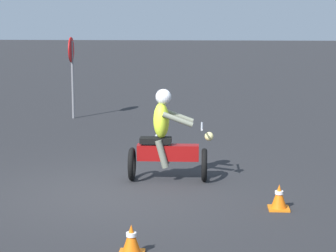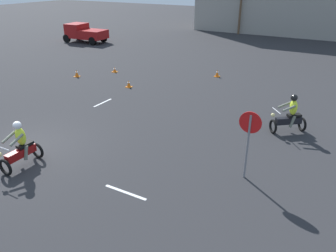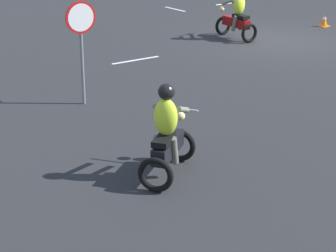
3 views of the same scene
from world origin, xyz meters
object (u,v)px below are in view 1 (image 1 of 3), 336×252
(traffic_cone_near_left, at_px, (131,240))
(traffic_cone_far_center, at_px, (279,197))
(motorcycle_rider_foreground, at_px, (166,141))
(stop_sign, at_px, (72,61))

(traffic_cone_near_left, bearing_deg, traffic_cone_far_center, -44.96)
(motorcycle_rider_foreground, xyz_separation_m, stop_sign, (6.85, 3.11, 0.91))
(motorcycle_rider_foreground, xyz_separation_m, traffic_cone_far_center, (-1.62, -1.84, -0.54))
(traffic_cone_near_left, distance_m, traffic_cone_far_center, 2.89)
(motorcycle_rider_foreground, distance_m, traffic_cone_far_center, 2.51)
(motorcycle_rider_foreground, height_order, traffic_cone_far_center, motorcycle_rider_foreground)
(motorcycle_rider_foreground, relative_size, traffic_cone_far_center, 4.21)
(traffic_cone_near_left, height_order, traffic_cone_far_center, same)
(stop_sign, xyz_separation_m, traffic_cone_near_left, (-10.51, -2.91, -1.45))
(stop_sign, distance_m, traffic_cone_far_center, 9.91)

